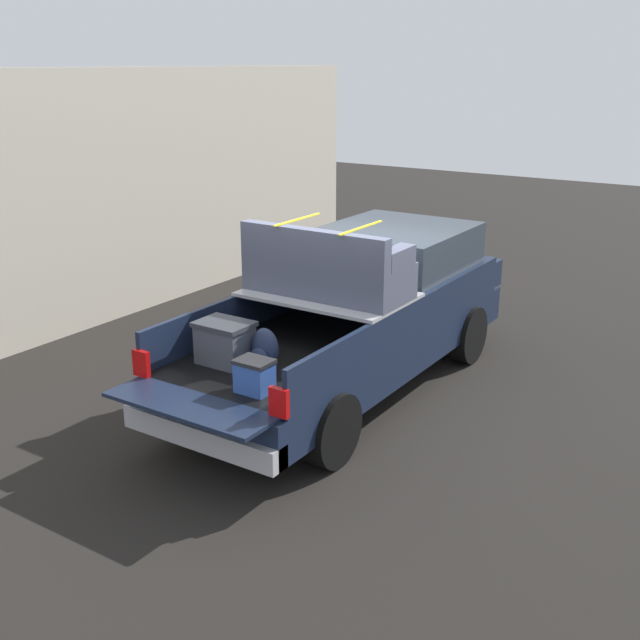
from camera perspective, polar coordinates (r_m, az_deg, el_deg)
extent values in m
plane|color=black|center=(9.99, 1.90, -5.08)|extent=(40.00, 40.00, 0.00)
cube|color=#162138|center=(9.76, 1.94, -1.77)|extent=(5.50, 1.92, 0.47)
cube|color=black|center=(8.73, -2.16, -2.47)|extent=(2.80, 1.80, 0.04)
cube|color=#162138|center=(9.20, -6.91, 0.02)|extent=(2.80, 0.06, 0.50)
cube|color=#162138|center=(8.18, 3.14, -2.24)|extent=(2.80, 0.06, 0.50)
cube|color=#162138|center=(9.74, 2.49, 1.20)|extent=(0.06, 1.80, 0.50)
cube|color=#162138|center=(7.54, -9.60, -6.24)|extent=(0.55, 1.80, 0.04)
cube|color=#B2B2B7|center=(9.18, 0.60, 1.89)|extent=(1.25, 1.92, 0.04)
cube|color=#162138|center=(10.73, 5.73, 2.75)|extent=(2.30, 1.92, 0.50)
cube|color=#2D3842|center=(10.52, 5.57, 5.37)|extent=(1.94, 1.76, 0.54)
cube|color=#162138|center=(11.92, 8.77, 3.92)|extent=(0.40, 1.82, 0.38)
cube|color=#B2B2B7|center=(7.80, -8.68, -8.33)|extent=(0.24, 1.92, 0.24)
cube|color=red|center=(8.22, -12.99, -3.12)|extent=(0.06, 0.20, 0.28)
cube|color=red|center=(7.13, -3.02, -6.06)|extent=(0.06, 0.20, 0.28)
cylinder|color=black|center=(11.68, 2.73, 0.54)|extent=(0.80, 0.30, 0.80)
cylinder|color=black|center=(10.94, 10.68, -1.02)|extent=(0.80, 0.30, 0.80)
cylinder|color=black|center=(9.03, -8.74, -5.18)|extent=(0.80, 0.30, 0.80)
cylinder|color=black|center=(8.05, 0.74, -8.00)|extent=(0.80, 0.30, 0.80)
cube|color=#474C56|center=(8.39, -6.99, -1.82)|extent=(0.40, 0.55, 0.42)
cube|color=#31353C|center=(8.31, -7.05, -0.31)|extent=(0.44, 0.59, 0.05)
ellipsoid|color=#283351|center=(8.22, -4.04, -2.06)|extent=(0.20, 0.32, 0.44)
ellipsoid|color=#283351|center=(8.17, -4.50, -2.72)|extent=(0.09, 0.23, 0.19)
cube|color=#3359B2|center=(7.66, -4.83, -4.25)|extent=(0.26, 0.34, 0.30)
cube|color=#262628|center=(7.60, -4.86, -3.06)|extent=(0.28, 0.36, 0.04)
cube|color=#4C5166|center=(9.12, 0.61, 3.27)|extent=(0.82, 1.93, 0.42)
cube|color=#4C5166|center=(8.75, -0.56, 5.39)|extent=(0.16, 1.93, 0.40)
cube|color=#4C5166|center=(9.56, -3.61, 5.93)|extent=(0.58, 0.20, 0.22)
cube|color=#4C5166|center=(8.66, 5.63, 4.55)|extent=(0.58, 0.20, 0.22)
cube|color=yellow|center=(9.21, -1.67, 7.39)|extent=(0.92, 0.03, 0.02)
cube|color=yellow|center=(8.75, 3.03, 6.78)|extent=(0.92, 0.03, 0.02)
cube|color=beige|center=(13.42, -12.74, 9.29)|extent=(11.41, 0.36, 3.91)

